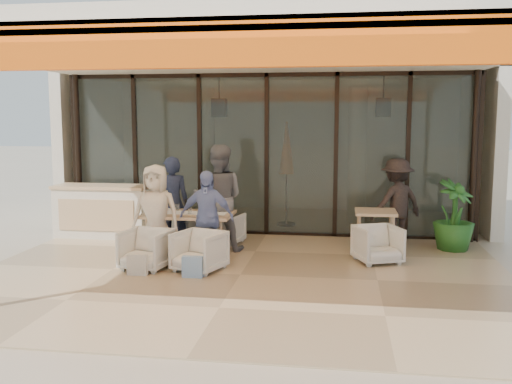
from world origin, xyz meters
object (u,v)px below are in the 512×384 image
diner_periwinkle (206,217)px  chair_far_left (180,224)px  chair_far_right (224,227)px  diner_grey (218,198)px  potted_palm (454,216)px  diner_navy (172,203)px  side_chair (378,243)px  diner_cream (156,214)px  standing_woman (397,202)px  side_table (376,217)px  host_counter (102,211)px  chair_near_right (199,250)px  chair_near_left (146,248)px  dining_table (188,216)px

diner_periwinkle → chair_far_left: bearing=122.5°
chair_far_right → diner_grey: size_ratio=0.35×
chair_far_right → potted_palm: 4.11m
diner_navy → side_chair: (3.57, -0.49, -0.49)m
chair_far_right → diner_cream: 1.70m
chair_far_right → diner_navy: size_ratio=0.39×
diner_navy → standing_woman: diner_navy is taller
side_chair → potted_palm: 1.77m
diner_grey → side_table: diner_grey is taller
host_counter → diner_periwinkle: (2.48, -1.64, 0.22)m
host_counter → side_table: size_ratio=2.48×
chair_near_right → side_chair: bearing=38.2°
host_counter → diner_grey: bearing=-16.7°
chair_far_left → potted_palm: potted_palm is taller
chair_near_left → chair_near_right: (0.84, 0.00, -0.00)m
chair_far_left → standing_woman: 4.01m
host_counter → chair_near_right: 3.28m
diner_navy → standing_woman: 4.07m
diner_grey → potted_palm: size_ratio=1.49×
potted_palm → host_counter: bearing=178.7°
diner_cream → side_chair: diner_cream is taller
diner_cream → potted_palm: (4.94, 1.49, -0.17)m
chair_near_left → diner_cream: 0.67m
chair_near_left → diner_periwinkle: (0.84, 0.50, 0.41)m
chair_near_left → diner_navy: 1.48m
chair_near_left → dining_table: bearing=76.5°
diner_navy → chair_far_left: bearing=-106.0°
chair_far_left → diner_navy: 0.69m
chair_near_left → diner_cream: size_ratio=0.44×
chair_near_right → diner_navy: 1.70m
diner_grey → diner_cream: (-0.84, -0.90, -0.14)m
host_counter → chair_far_right: size_ratio=2.84×
dining_table → diner_periwinkle: (0.43, -0.46, 0.07)m
side_table → chair_near_right: bearing=-148.6°
host_counter → diner_cream: (1.64, -1.64, 0.27)m
diner_periwinkle → side_table: (2.73, 1.16, -0.12)m
chair_near_left → diner_grey: 1.74m
dining_table → standing_woman: (3.56, 1.31, 0.12)m
host_counter → diner_cream: size_ratio=1.16×
diner_periwinkle → dining_table: bearing=134.7°
chair_near_right → diner_periwinkle: size_ratio=0.46×
chair_near_left → standing_woman: bearing=39.5°
chair_near_right → diner_cream: 1.08m
chair_near_right → diner_navy: diner_navy is taller
dining_table → diner_grey: size_ratio=0.80×
diner_navy → diner_periwinkle: diner_navy is taller
dining_table → diner_cream: (-0.41, -0.46, 0.11)m
diner_navy → side_chair: size_ratio=2.45×
host_counter → diner_cream: bearing=-45.1°
chair_near_left → diner_periwinkle: diner_periwinkle is taller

